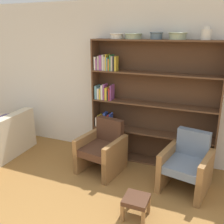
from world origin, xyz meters
TOP-DOWN VIEW (x-y plane):
  - wall_back at (0.00, 2.50)m, footprint 12.00×0.06m
  - bookshelf at (0.01, 2.34)m, footprint 2.13×0.30m
  - bowl_copper at (-0.48, 2.31)m, footprint 0.22×0.22m
  - bowl_olive at (-0.19, 2.31)m, footprint 0.29×0.29m
  - bowl_sage at (0.18, 2.31)m, footprint 0.21×0.21m
  - bowl_cream at (0.50, 2.31)m, footprint 0.28×0.28m
  - vase_tall at (0.90, 2.31)m, footprint 0.14×0.14m
  - armchair_leather at (-0.50, 1.74)m, footprint 0.75×0.78m
  - armchair_cushioned at (0.86, 1.74)m, footprint 0.76×0.79m
  - footstool at (0.36, 0.84)m, footprint 0.30×0.30m

SIDE VIEW (x-z plane):
  - footstool at x=0.36m, z-range 0.08..0.37m
  - armchair_leather at x=-0.50m, z-range -0.04..0.80m
  - armchair_cushioned at x=0.86m, z-range -0.04..0.80m
  - bookshelf at x=0.01m, z-range -0.01..2.11m
  - wall_back at x=0.00m, z-range 0.00..2.75m
  - bowl_olive at x=-0.19m, z-range 2.12..2.21m
  - bowl_copper at x=-0.48m, z-range 2.12..2.21m
  - bowl_cream at x=0.50m, z-range 2.12..2.23m
  - bowl_sage at x=0.18m, z-range 2.12..2.23m
  - vase_tall at x=0.90m, z-range 2.10..2.29m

